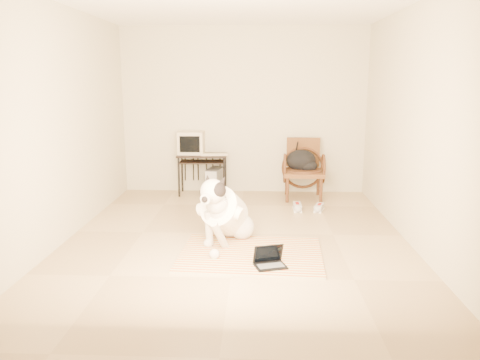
# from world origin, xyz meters

# --- Properties ---
(floor) EXTENTS (4.50, 4.50, 0.00)m
(floor) POSITION_xyz_m (0.00, 0.00, 0.00)
(floor) COLOR tan
(floor) RESTS_ON ground
(ceiling) EXTENTS (4.50, 4.50, 0.00)m
(ceiling) POSITION_xyz_m (0.00, 0.00, 2.70)
(ceiling) COLOR white
(ceiling) RESTS_ON wall_back
(wall_back) EXTENTS (4.50, 0.00, 4.50)m
(wall_back) POSITION_xyz_m (0.00, 2.25, 1.35)
(wall_back) COLOR beige
(wall_back) RESTS_ON floor
(wall_front) EXTENTS (4.50, 0.00, 4.50)m
(wall_front) POSITION_xyz_m (0.00, -2.25, 1.35)
(wall_front) COLOR beige
(wall_front) RESTS_ON floor
(wall_left) EXTENTS (0.00, 4.50, 4.50)m
(wall_left) POSITION_xyz_m (-2.00, 0.00, 1.35)
(wall_left) COLOR beige
(wall_left) RESTS_ON floor
(wall_right) EXTENTS (0.00, 4.50, 4.50)m
(wall_right) POSITION_xyz_m (2.00, 0.00, 1.35)
(wall_right) COLOR beige
(wall_right) RESTS_ON floor
(rug) EXTENTS (1.58, 1.25, 0.02)m
(rug) POSITION_xyz_m (0.18, -0.71, 0.01)
(rug) COLOR #DF551C
(rug) RESTS_ON floor
(dog) EXTENTS (0.65, 1.20, 0.88)m
(dog) POSITION_xyz_m (-0.13, -0.32, 0.35)
(dog) COLOR silver
(dog) RESTS_ON rug
(laptop) EXTENTS (0.36, 0.30, 0.21)m
(laptop) POSITION_xyz_m (0.37, -1.05, 0.07)
(laptop) COLOR black
(laptop) RESTS_ON rug
(computer_desk) EXTENTS (0.81, 0.46, 0.67)m
(computer_desk) POSITION_xyz_m (-0.66, 1.99, 0.57)
(computer_desk) COLOR black
(computer_desk) RESTS_ON floor
(crt_monitor) EXTENTS (0.41, 0.39, 0.37)m
(crt_monitor) POSITION_xyz_m (-0.84, 2.06, 0.85)
(crt_monitor) COLOR #C3B599
(crt_monitor) RESTS_ON computer_desk
(desk_keyboard) EXTENTS (0.44, 0.20, 0.03)m
(desk_keyboard) POSITION_xyz_m (-0.46, 1.91, 0.68)
(desk_keyboard) COLOR #C3B599
(desk_keyboard) RESTS_ON computer_desk
(pc_tower) EXTENTS (0.28, 0.50, 0.44)m
(pc_tower) POSITION_xyz_m (-0.46, 1.96, 0.22)
(pc_tower) COLOR #505052
(pc_tower) RESTS_ON floor
(rattan_chair) EXTENTS (0.64, 0.62, 0.94)m
(rattan_chair) POSITION_xyz_m (0.97, 1.83, 0.47)
(rattan_chair) COLOR brown
(rattan_chair) RESTS_ON floor
(backpack) EXTENTS (0.48, 0.39, 0.34)m
(backpack) POSITION_xyz_m (0.94, 1.80, 0.59)
(backpack) COLOR black
(backpack) RESTS_ON rattan_chair
(sneaker_left) EXTENTS (0.11, 0.29, 0.10)m
(sneaker_left) POSITION_xyz_m (0.82, 1.09, 0.04)
(sneaker_left) COLOR white
(sneaker_left) RESTS_ON floor
(sneaker_right) EXTENTS (0.18, 0.29, 0.09)m
(sneaker_right) POSITION_xyz_m (1.13, 1.07, 0.04)
(sneaker_right) COLOR white
(sneaker_right) RESTS_ON floor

